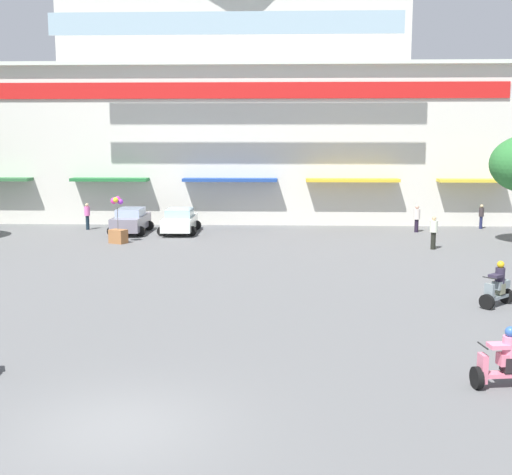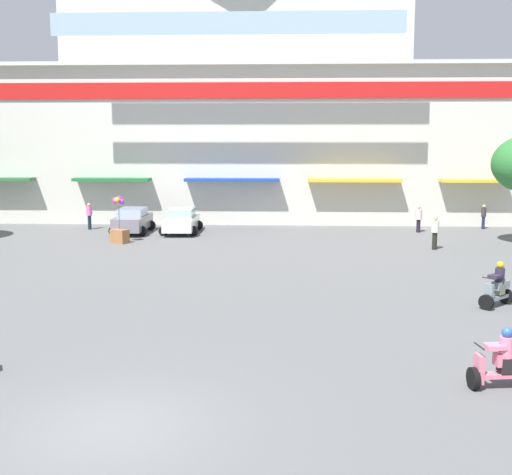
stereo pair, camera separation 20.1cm
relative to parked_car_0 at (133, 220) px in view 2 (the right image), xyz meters
The scene contains 11 objects.
ground_plane 14.38m from the parked_car_0, 66.41° to the right, with size 128.00×128.00×0.00m, color #5C5D5E.
colonial_building 12.98m from the parked_car_0, 57.49° to the left, with size 38.02×14.29×18.91m.
parked_car_0 is the anchor object (origin of this frame).
parked_car_1 2.92m from the parked_car_0, ahead, with size 2.37×4.12×1.46m.
scooter_rider_0 23.14m from the parked_car_0, 44.73° to the right, with size 1.40×1.34×1.57m.
scooter_rider_7 27.62m from the parked_car_0, 59.10° to the right, with size 1.44×0.70×1.47m.
pedestrian_0 21.74m from the parked_car_0, ahead, with size 0.41×0.41×1.54m.
pedestrian_1 3.38m from the parked_car_0, 155.22° to the left, with size 0.41×0.41×1.66m.
pedestrian_2 17.25m from the parked_car_0, ahead, with size 0.42×0.42×1.65m.
pedestrian_3 17.55m from the parked_car_0, 16.34° to the right, with size 0.50×0.50×1.72m.
balloon_vendor_cart 3.67m from the parked_car_0, 87.91° to the right, with size 1.07×0.94×2.55m.
Camera 2 is at (3.45, -12.16, 5.80)m, focal length 45.67 mm.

